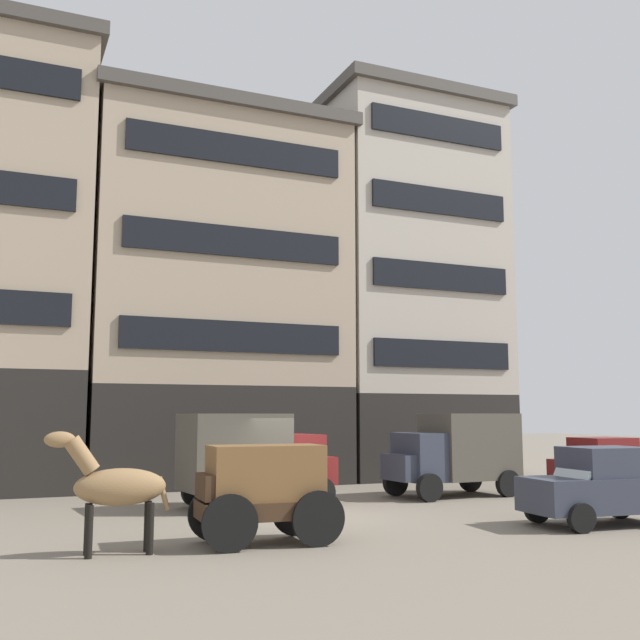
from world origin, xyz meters
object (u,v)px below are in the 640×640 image
delivery_truck_near (455,451)px  fire_hydrant_curbside (234,481)px  delivery_truck_far (253,456)px  cargo_wagon (263,486)px  sedan_dark (602,486)px  sedan_light (606,465)px  draft_horse (115,486)px

delivery_truck_near → fire_hydrant_curbside: delivery_truck_near is taller
delivery_truck_near → delivery_truck_far: same height
cargo_wagon → fire_hydrant_curbside: cargo_wagon is taller
cargo_wagon → delivery_truck_near: delivery_truck_near is taller
cargo_wagon → delivery_truck_far: size_ratio=0.66×
cargo_wagon → delivery_truck_near: bearing=34.2°
cargo_wagon → delivery_truck_near: (8.51, 5.79, 0.28)m
sedan_dark → sedan_light: bearing=44.7°
cargo_wagon → draft_horse: (-2.95, 0.00, 0.12)m
draft_horse → delivery_truck_near: size_ratio=0.53×
draft_horse → fire_hydrant_curbside: bearing=60.8°
delivery_truck_far → fire_hydrant_curbside: (0.52, 3.53, -1.00)m
sedan_dark → cargo_wagon: bearing=174.3°
draft_horse → fire_hydrant_curbside: 10.48m
cargo_wagon → sedan_dark: cargo_wagon is taller
delivery_truck_far → sedan_dark: bearing=-44.3°
fire_hydrant_curbside → draft_horse: bearing=-119.2°
draft_horse → delivery_truck_far: delivery_truck_far is taller
cargo_wagon → draft_horse: 2.95m
delivery_truck_near → sedan_light: size_ratio=1.20×
sedan_dark → draft_horse: bearing=175.8°
cargo_wagon → sedan_light: bearing=18.1°
sedan_dark → fire_hydrant_curbside: sedan_dark is taller
sedan_dark → delivery_truck_far: bearing=135.7°
delivery_truck_near → fire_hydrant_curbside: (-6.37, 3.33, -1.00)m
fire_hydrant_curbside → sedan_light: bearing=-22.4°
delivery_truck_far → fire_hydrant_curbside: delivery_truck_far is taller
sedan_dark → fire_hydrant_curbside: bearing=121.4°
cargo_wagon → draft_horse: size_ratio=1.27×
fire_hydrant_curbside → delivery_truck_near: bearing=-27.6°
delivery_truck_far → sedan_light: delivery_truck_far is taller
draft_horse → sedan_light: bearing=15.0°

